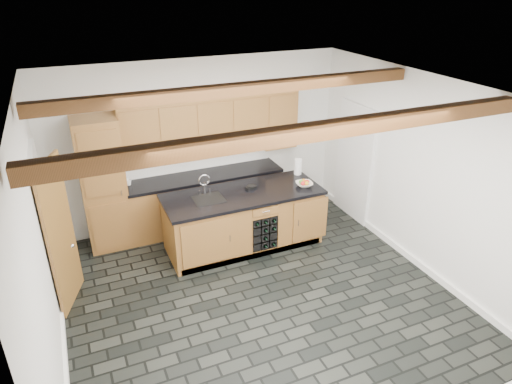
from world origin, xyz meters
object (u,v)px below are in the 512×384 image
(kitchen_scale, at_px, (251,187))
(fruit_bowl, at_px, (304,184))
(paper_towel, at_px, (298,167))
(island, at_px, (244,220))

(kitchen_scale, relative_size, fruit_bowl, 0.73)
(paper_towel, bearing_deg, kitchen_scale, -166.79)
(island, distance_m, kitchen_scale, 0.53)
(island, distance_m, paper_towel, 1.30)
(kitchen_scale, distance_m, paper_towel, 0.98)
(fruit_bowl, bearing_deg, island, 171.82)
(fruit_bowl, distance_m, paper_towel, 0.50)
(island, relative_size, paper_towel, 9.40)
(island, relative_size, fruit_bowl, 9.46)
(fruit_bowl, bearing_deg, paper_towel, 74.07)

